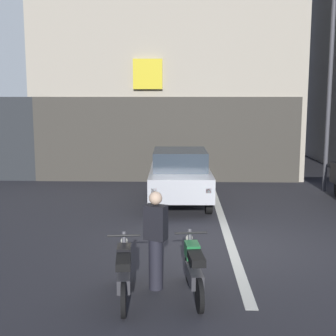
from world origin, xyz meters
name	(u,v)px	position (x,y,z in m)	size (l,w,h in m)	color
ground_plane	(231,246)	(0.00, 0.00, 0.00)	(120.00, 120.00, 0.00)	#2B2B30
lane_centre_line	(213,190)	(0.00, 6.00, 0.00)	(0.20, 18.00, 0.01)	silver
car_silver_crossing_near	(180,174)	(-1.13, 4.05, 0.89)	(1.86, 4.14, 1.64)	black
car_blue_down_street	(252,149)	(2.06, 11.02, 0.89)	(2.02, 4.20, 1.64)	black
street_lamp	(331,69)	(3.84, 6.09, 4.12)	(0.36, 0.36, 6.77)	#47474C
motorcycle_black_row_leftmost	(124,272)	(-1.98, -2.67, 0.46)	(0.55, 1.67, 0.98)	black
motorcycle_green_row_left_mid	(194,269)	(-0.87, -2.49, 0.46)	(0.55, 1.67, 0.98)	black
person_by_motorcycles	(156,240)	(-1.50, -2.24, 0.86)	(0.42, 0.34, 1.67)	#23232D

